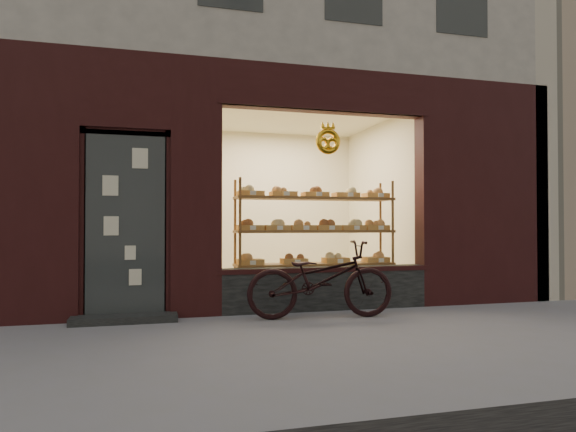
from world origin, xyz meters
name	(u,v)px	position (x,y,z in m)	size (l,w,h in m)	color
ground	(358,351)	(0.00, 0.00, 0.00)	(90.00, 90.00, 0.00)	slate
display_shelf	(315,239)	(0.45, 2.55, 0.89)	(2.20, 0.45, 1.70)	brown
bicycle	(321,279)	(0.19, 1.56, 0.45)	(0.60, 1.72, 0.91)	black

